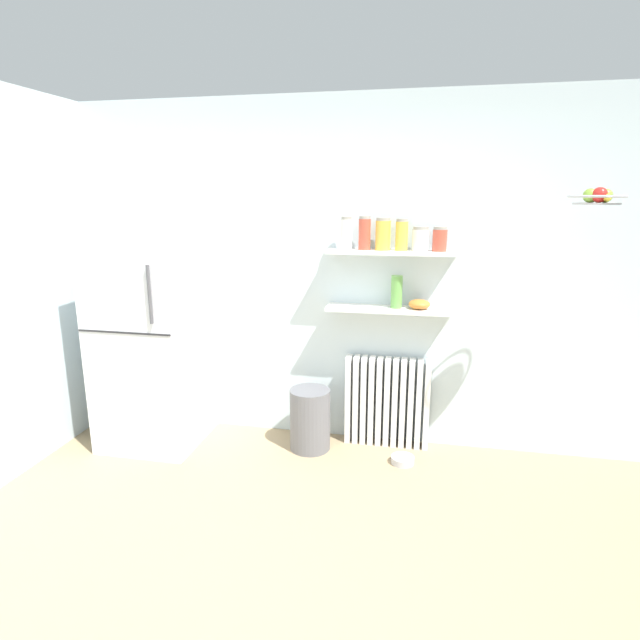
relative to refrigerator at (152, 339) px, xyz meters
name	(u,v)px	position (x,y,z in m)	size (l,w,h in m)	color
ground_plane	(315,561)	(1.53, -1.15, -0.83)	(7.04, 7.04, 0.00)	#9E8460
back_wall	(358,276)	(1.53, 0.40, 0.47)	(7.04, 0.10, 2.60)	silver
refrigerator	(152,339)	(0.00, 0.00, 0.00)	(0.71, 0.73, 1.65)	silver
radiator	(387,402)	(1.79, 0.27, -0.48)	(0.64, 0.12, 0.70)	white
wall_shelf_lower	(390,309)	(1.79, 0.24, 0.26)	(0.93, 0.22, 0.03)	white
wall_shelf_upper	(392,252)	(1.79, 0.24, 0.67)	(0.93, 0.22, 0.03)	white
storage_jar_0	(346,233)	(1.46, 0.24, 0.80)	(0.08, 0.08, 0.23)	silver
storage_jar_1	(365,233)	(1.59, 0.24, 0.80)	(0.09, 0.09, 0.24)	#C64C38
storage_jar_2	(383,234)	(1.72, 0.24, 0.80)	(0.11, 0.11, 0.23)	yellow
storage_jar_3	(402,235)	(1.85, 0.24, 0.80)	(0.09, 0.09, 0.22)	yellow
storage_jar_4	(421,239)	(1.98, 0.24, 0.77)	(0.12, 0.12, 0.17)	silver
storage_jar_5	(440,239)	(2.12, 0.24, 0.77)	(0.10, 0.10, 0.17)	#C64C38
vase	(397,292)	(1.83, 0.24, 0.39)	(0.08, 0.08, 0.24)	#66A84C
shelf_bowl	(419,304)	(2.00, 0.24, 0.31)	(0.16, 0.16, 0.07)	orange
trash_bin	(310,419)	(1.22, 0.08, -0.59)	(0.31, 0.31, 0.48)	slate
pet_food_bowl	(403,460)	(1.93, -0.01, -0.80)	(0.17, 0.17, 0.05)	#B7B7BC
hanging_fruit_basket	(598,197)	(2.96, -0.21, 1.06)	(0.31, 0.31, 0.10)	#B2B2B7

